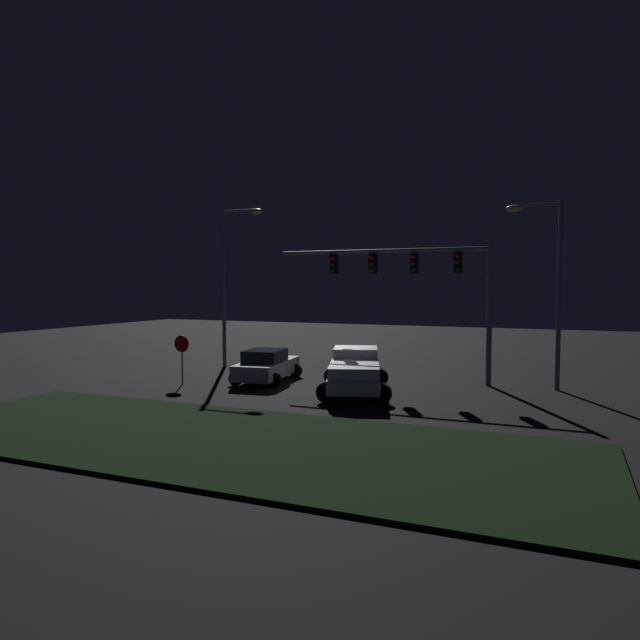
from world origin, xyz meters
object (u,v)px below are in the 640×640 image
Objects in this scene: pickup_truck at (355,369)px; street_lamp_left at (231,269)px; traffic_signal_gantry at (415,273)px; street_lamp_right at (548,272)px; stop_sign at (182,350)px; car_sedan at (266,366)px.

street_lamp_left is at bearing 44.26° from pickup_truck.
pickup_truck is 5.87m from traffic_signal_gantry.
street_lamp_left reaches higher than traffic_signal_gantry.
pickup_truck is at bearing -27.64° from street_lamp_left.
street_lamp_right is 16.35m from stop_sign.
street_lamp_left is 6.86m from stop_sign.
street_lamp_left reaches higher than car_sedan.
stop_sign is at bearing -81.42° from street_lamp_left.
street_lamp_right is at bearing -84.25° from car_sedan.
street_lamp_left is (-10.24, 0.57, 0.35)m from traffic_signal_gantry.
pickup_truck reaches higher than car_sedan.
pickup_truck is 9.24m from street_lamp_right.
stop_sign is (-15.14, -5.09, -3.49)m from street_lamp_right.
stop_sign reaches higher than car_sedan.
pickup_truck is at bearing 7.66° from stop_sign.
traffic_signal_gantry reaches higher than stop_sign.
traffic_signal_gantry is at bearing -38.83° from pickup_truck.
street_lamp_right is at bearing -1.93° from street_lamp_left.
street_lamp_left is 3.87× the size of stop_sign.
pickup_truck is at bearing -111.41° from car_sedan.
street_lamp_left is at bearing 178.07° from street_lamp_right.
pickup_truck is 0.72× the size of street_lamp_right.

